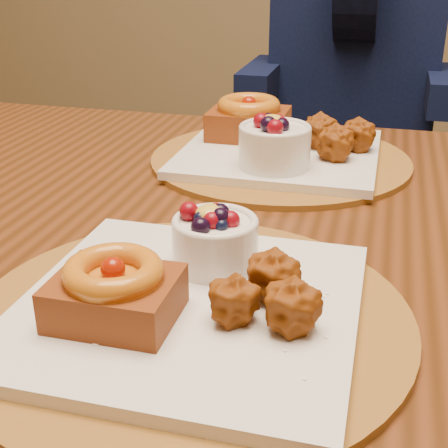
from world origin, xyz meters
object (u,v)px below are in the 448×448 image
Objects in this scene: dining_table at (246,278)px; chair_far at (350,191)px; place_setting_near at (189,296)px; diner at (358,26)px; place_setting_far at (277,145)px.

chair_far is at bearing 85.55° from dining_table.
diner is at bearing 87.19° from place_setting_near.
place_setting_far is (-0.00, 0.21, 0.11)m from dining_table.
chair_far is (0.08, 1.16, -0.33)m from place_setting_near.
place_setting_near is at bearing -90.51° from dining_table.
chair_far is at bearing 86.29° from place_setting_near.
dining_table is 0.24m from place_setting_near.
place_setting_far reaches higher than chair_far.
place_setting_far is 0.81m from chair_far.
diner reaches higher than place_setting_near.
chair_far is 0.99× the size of diner.
diner is (0.06, 1.18, 0.09)m from place_setting_near.
diner is (-0.02, 0.03, 0.42)m from chair_far.
chair_far is (0.07, 0.94, -0.23)m from dining_table.
place_setting_near reaches higher than dining_table.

